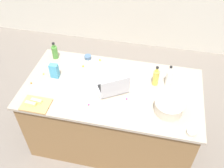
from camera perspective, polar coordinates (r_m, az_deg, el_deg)
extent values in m
plane|color=slate|center=(3.31, 0.00, -11.99)|extent=(12.00, 12.00, 0.00)
cube|color=olive|center=(2.96, 0.00, -7.23)|extent=(1.82, 0.94, 0.87)
cube|color=tan|center=(2.62, 0.00, -1.03)|extent=(1.88, 1.00, 0.03)
cube|color=#B7B7BC|center=(2.59, -0.06, -0.93)|extent=(0.38, 0.35, 0.02)
cube|color=black|center=(2.59, -0.13, -0.62)|extent=(0.31, 0.27, 0.00)
cube|color=#B7B7BC|center=(2.44, 0.82, -0.90)|extent=(0.26, 0.16, 0.20)
cube|color=#333842|center=(2.44, 0.77, -0.81)|extent=(0.23, 0.14, 0.18)
cylinder|color=beige|center=(2.41, 12.94, -5.21)|extent=(0.27, 0.27, 0.11)
cylinder|color=black|center=(2.41, 12.96, -5.12)|extent=(0.22, 0.22, 0.10)
torus|color=beige|center=(2.37, 13.16, -4.30)|extent=(0.28, 0.28, 0.02)
cylinder|color=white|center=(2.65, 12.91, 1.34)|extent=(0.06, 0.06, 0.18)
cylinder|color=white|center=(2.57, 13.31, 3.28)|extent=(0.03, 0.03, 0.05)
cylinder|color=black|center=(2.55, 13.43, 3.83)|extent=(0.03, 0.03, 0.01)
cylinder|color=#DBC64C|center=(2.63, 10.01, 1.40)|extent=(0.06, 0.06, 0.17)
cylinder|color=#DBC64C|center=(2.56, 10.31, 3.23)|extent=(0.03, 0.03, 0.05)
cylinder|color=black|center=(2.54, 10.40, 3.76)|extent=(0.03, 0.03, 0.01)
cylinder|color=#4C8C38|center=(3.03, -12.99, 7.08)|extent=(0.07, 0.07, 0.15)
cylinder|color=#4C8C38|center=(2.97, -13.29, 8.61)|extent=(0.03, 0.03, 0.04)
cylinder|color=black|center=(2.96, -13.38, 9.05)|extent=(0.03, 0.03, 0.01)
cube|color=tan|center=(2.55, -17.05, -4.54)|extent=(0.28, 0.20, 0.02)
cube|color=#F4E58C|center=(2.53, -18.21, -4.33)|extent=(0.11, 0.05, 0.04)
cube|color=#F4E58C|center=(2.54, -16.98, -3.76)|extent=(0.11, 0.04, 0.04)
cylinder|color=beige|center=(2.32, 17.75, -10.60)|extent=(0.08, 0.08, 0.04)
cylinder|color=slate|center=(2.99, -5.58, 6.17)|extent=(0.08, 0.08, 0.04)
cube|color=#4CA5CC|center=(2.75, -13.12, 2.98)|extent=(0.09, 0.06, 0.17)
sphere|color=orange|center=(2.79, -18.11, 0.23)|extent=(0.02, 0.02, 0.02)
sphere|color=#CC3399|center=(2.49, 3.41, -3.41)|extent=(0.02, 0.02, 0.02)
sphere|color=#CC3399|center=(2.45, -5.38, -4.72)|extent=(0.02, 0.02, 0.02)
sphere|color=yellow|center=(2.88, -6.66, 4.11)|extent=(0.02, 0.02, 0.02)
sphere|color=yellow|center=(2.86, -15.45, 2.25)|extent=(0.01, 0.01, 0.01)
sphere|color=yellow|center=(2.95, -2.79, 5.54)|extent=(0.02, 0.02, 0.02)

